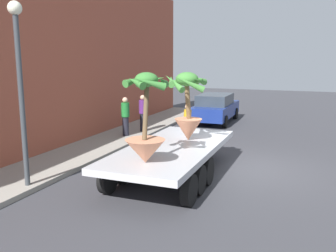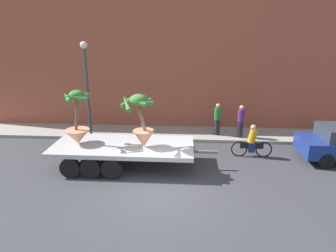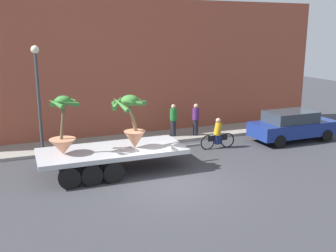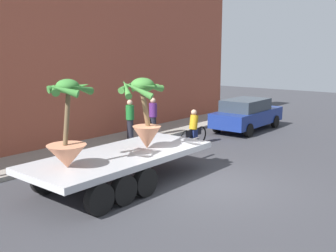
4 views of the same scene
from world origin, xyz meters
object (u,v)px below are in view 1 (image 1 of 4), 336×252
(cyclist, at_px, (187,123))
(street_lamp, at_px, (19,71))
(parked_car, at_px, (216,108))
(pedestrian_far_left, at_px, (143,112))
(flatbed_trailer, at_px, (170,155))
(potted_palm_rear, at_px, (187,107))
(pedestrian_near_gate, at_px, (125,116))
(potted_palm_middle, at_px, (146,129))

(cyclist, bearing_deg, street_lamp, 166.73)
(parked_car, relative_size, pedestrian_far_left, 2.68)
(flatbed_trailer, bearing_deg, pedestrian_far_left, 32.09)
(cyclist, relative_size, parked_car, 0.40)
(potted_palm_rear, distance_m, pedestrian_near_gate, 5.38)
(pedestrian_near_gate, xyz_separation_m, street_lamp, (-6.70, -0.54, 2.19))
(flatbed_trailer, xyz_separation_m, pedestrian_far_left, (5.65, 3.54, 0.27))
(street_lamp, bearing_deg, cyclist, -13.27)
(pedestrian_far_left, relative_size, street_lamp, 0.35)
(flatbed_trailer, height_order, pedestrian_near_gate, pedestrian_near_gate)
(potted_palm_middle, height_order, pedestrian_far_left, potted_palm_middle)
(cyclist, bearing_deg, potted_palm_middle, -169.36)
(pedestrian_far_left, xyz_separation_m, street_lamp, (-7.87, -0.24, 2.19))
(parked_car, bearing_deg, flatbed_trailer, -173.26)
(street_lamp, bearing_deg, pedestrian_near_gate, 4.60)
(flatbed_trailer, distance_m, pedestrian_near_gate, 5.91)
(cyclist, relative_size, street_lamp, 0.38)
(parked_car, distance_m, pedestrian_far_left, 5.02)
(pedestrian_far_left, bearing_deg, cyclist, -85.42)
(potted_palm_rear, xyz_separation_m, street_lamp, (-3.28, 3.48, 1.17))
(potted_palm_rear, distance_m, potted_palm_middle, 2.69)
(potted_palm_middle, distance_m, cyclist, 7.65)
(potted_palm_middle, bearing_deg, flatbed_trailer, -0.27)
(potted_palm_middle, xyz_separation_m, cyclist, (7.43, 1.40, -1.16))
(flatbed_trailer, height_order, street_lamp, street_lamp)
(parked_car, relative_size, pedestrian_near_gate, 2.68)
(pedestrian_near_gate, height_order, street_lamp, street_lamp)
(pedestrian_near_gate, relative_size, pedestrian_far_left, 1.00)
(potted_palm_rear, bearing_deg, pedestrian_near_gate, 49.61)
(cyclist, distance_m, parked_car, 4.27)
(parked_car, relative_size, street_lamp, 0.95)
(potted_palm_middle, relative_size, street_lamp, 0.47)
(potted_palm_rear, bearing_deg, pedestrian_far_left, 39.05)
(potted_palm_middle, distance_m, parked_car, 11.80)
(flatbed_trailer, distance_m, potted_palm_middle, 1.93)
(cyclist, distance_m, pedestrian_near_gate, 2.81)
(potted_palm_rear, xyz_separation_m, parked_car, (9.03, 1.38, -1.23))
(potted_palm_rear, height_order, pedestrian_far_left, potted_palm_rear)
(parked_car, distance_m, street_lamp, 12.72)
(pedestrian_near_gate, bearing_deg, potted_palm_middle, -147.83)
(potted_palm_rear, height_order, cyclist, potted_palm_rear)
(potted_palm_rear, relative_size, potted_palm_middle, 0.96)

